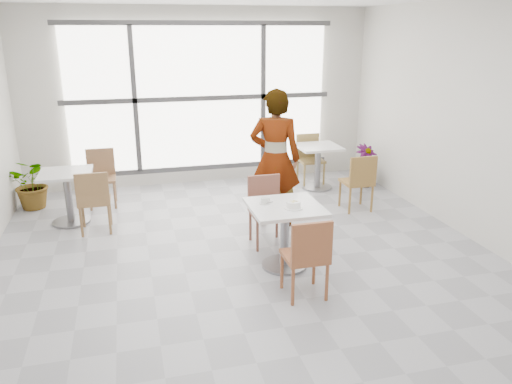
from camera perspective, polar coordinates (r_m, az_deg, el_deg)
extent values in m
plane|color=#9E9EA5|center=(5.89, -0.75, -8.39)|extent=(7.00, 7.00, 0.00)
plane|color=silver|center=(8.77, -6.41, 10.68)|extent=(6.00, 0.00, 6.00)
plane|color=silver|center=(2.34, 20.78, -12.20)|extent=(6.00, 0.00, 6.00)
plane|color=silver|center=(6.75, 24.95, 6.84)|extent=(0.00, 7.00, 7.00)
cube|color=white|center=(8.71, -6.35, 10.63)|extent=(4.40, 0.04, 2.40)
cube|color=#3F3F42|center=(8.69, -6.32, 10.60)|extent=(4.60, 0.05, 0.08)
cube|color=#3F3F42|center=(8.59, -13.70, 10.13)|extent=(0.08, 0.05, 2.40)
cube|color=#3F3F42|center=(8.91, 0.81, 10.90)|extent=(0.08, 0.05, 2.40)
cube|color=#3F3F42|center=(8.93, -6.05, 2.82)|extent=(4.60, 0.05, 0.08)
cube|color=#3F3F42|center=(8.61, -6.62, 18.67)|extent=(4.60, 0.05, 0.08)
cube|color=white|center=(5.59, 3.35, -1.74)|extent=(0.80, 0.80, 0.04)
cylinder|color=gray|center=(5.73, 3.29, -5.27)|extent=(0.10, 0.10, 0.71)
cylinder|color=gray|center=(5.87, 3.23, -8.31)|extent=(0.52, 0.52, 0.03)
cube|color=#995533|center=(5.13, 5.57, -7.35)|extent=(0.42, 0.42, 0.04)
cube|color=#995533|center=(4.87, 6.42, -5.84)|extent=(0.42, 0.04, 0.42)
cylinder|color=#995533|center=(5.44, 6.65, -8.48)|extent=(0.04, 0.04, 0.41)
cylinder|color=#995533|center=(5.14, 8.11, -10.20)|extent=(0.04, 0.04, 0.41)
cylinder|color=#995533|center=(5.33, 2.99, -8.96)|extent=(0.04, 0.04, 0.41)
cylinder|color=#995533|center=(5.03, 4.24, -10.77)|extent=(0.04, 0.04, 0.41)
cube|color=brown|center=(6.27, 1.34, -2.38)|extent=(0.42, 0.42, 0.04)
cube|color=brown|center=(6.37, 0.88, 0.14)|extent=(0.42, 0.04, 0.42)
cylinder|color=brown|center=(6.15, 0.16, -5.07)|extent=(0.04, 0.04, 0.41)
cylinder|color=brown|center=(6.47, -0.65, -3.84)|extent=(0.04, 0.04, 0.41)
cylinder|color=brown|center=(6.24, 3.37, -4.73)|extent=(0.04, 0.04, 0.41)
cylinder|color=brown|center=(6.56, 2.40, -3.54)|extent=(0.04, 0.04, 0.41)
cylinder|color=white|center=(5.50, 4.28, -1.81)|extent=(0.21, 0.21, 0.01)
cylinder|color=white|center=(5.49, 4.29, -1.40)|extent=(0.16, 0.16, 0.07)
torus|color=white|center=(5.48, 4.30, -1.10)|extent=(0.16, 0.16, 0.01)
cylinder|color=beige|center=(5.49, 4.29, -1.42)|extent=(0.14, 0.14, 0.05)
cylinder|color=beige|center=(5.49, 4.36, -1.03)|extent=(0.03, 0.03, 0.02)
cylinder|color=beige|center=(5.48, 4.32, -1.06)|extent=(0.03, 0.03, 0.02)
cylinder|color=beige|center=(5.46, 4.30, -1.17)|extent=(0.03, 0.03, 0.01)
cylinder|color=beige|center=(5.48, 4.35, -1.14)|extent=(0.03, 0.03, 0.02)
cylinder|color=#F3ED9D|center=(5.49, 4.28, -1.08)|extent=(0.03, 0.03, 0.02)
cylinder|color=#F7E49F|center=(5.48, 4.20, -1.09)|extent=(0.03, 0.03, 0.01)
cylinder|color=beige|center=(5.48, 4.25, -1.06)|extent=(0.03, 0.03, 0.01)
cylinder|color=beige|center=(5.49, 4.36, -1.00)|extent=(0.03, 0.03, 0.02)
cylinder|color=beige|center=(5.49, 3.87, -1.06)|extent=(0.03, 0.03, 0.01)
cylinder|color=beige|center=(5.49, 4.34, -1.06)|extent=(0.03, 0.03, 0.02)
cylinder|color=#F8E6A0|center=(5.48, 4.01, -1.12)|extent=(0.03, 0.03, 0.02)
cylinder|color=beige|center=(5.44, 4.25, -1.19)|extent=(0.03, 0.03, 0.01)
cylinder|color=beige|center=(5.48, 4.69, -1.05)|extent=(0.03, 0.03, 0.02)
cylinder|color=beige|center=(5.47, 4.41, -1.15)|extent=(0.03, 0.03, 0.02)
cylinder|color=silver|center=(5.64, 0.99, -1.27)|extent=(0.13, 0.13, 0.01)
cylinder|color=silver|center=(5.63, 0.99, -0.95)|extent=(0.08, 0.08, 0.06)
torus|color=silver|center=(5.64, 1.41, -0.91)|extent=(0.05, 0.01, 0.05)
cylinder|color=black|center=(5.62, 0.99, -0.72)|extent=(0.07, 0.07, 0.00)
cube|color=#ABABB0|center=(5.63, 1.53, -1.23)|extent=(0.09, 0.05, 0.00)
sphere|color=#ABABB0|center=(5.66, 1.83, -1.14)|extent=(0.02, 0.02, 0.02)
imported|color=black|center=(6.79, 2.20, 3.83)|extent=(0.81, 0.67, 1.90)
cube|color=silver|center=(7.37, -20.96, 2.00)|extent=(0.70, 0.70, 0.04)
cylinder|color=slate|center=(7.47, -20.64, -0.76)|extent=(0.10, 0.10, 0.71)
cylinder|color=slate|center=(7.59, -20.36, -3.19)|extent=(0.52, 0.52, 0.03)
cube|color=white|center=(8.51, 7.15, 5.15)|extent=(0.70, 0.70, 0.04)
cylinder|color=gray|center=(8.61, 7.06, 2.72)|extent=(0.10, 0.10, 0.71)
cylinder|color=gray|center=(8.70, 6.97, 0.56)|extent=(0.52, 0.52, 0.03)
cube|color=olive|center=(7.04, -18.00, -0.97)|extent=(0.42, 0.42, 0.04)
cube|color=olive|center=(6.79, -18.26, 0.35)|extent=(0.42, 0.04, 0.42)
cylinder|color=olive|center=(7.27, -16.35, -2.09)|extent=(0.04, 0.04, 0.41)
cylinder|color=olive|center=(6.93, -16.40, -3.09)|extent=(0.04, 0.04, 0.41)
cylinder|color=olive|center=(7.29, -19.17, -2.30)|extent=(0.04, 0.04, 0.41)
cylinder|color=olive|center=(6.96, -19.36, -3.31)|extent=(0.04, 0.04, 0.41)
cube|color=#896141|center=(8.01, -17.25, 1.40)|extent=(0.42, 0.42, 0.04)
cube|color=#896141|center=(8.13, -17.36, 3.32)|extent=(0.42, 0.04, 0.42)
cylinder|color=#896141|center=(7.91, -18.44, -0.63)|extent=(0.04, 0.04, 0.41)
cylinder|color=#896141|center=(8.26, -18.31, 0.15)|extent=(0.04, 0.04, 0.41)
cylinder|color=#896141|center=(7.89, -15.84, -0.43)|extent=(0.04, 0.04, 0.41)
cylinder|color=#896141|center=(8.24, -15.82, 0.35)|extent=(0.04, 0.04, 0.41)
cube|color=olive|center=(7.66, 11.43, 1.11)|extent=(0.42, 0.42, 0.04)
cube|color=olive|center=(7.43, 12.17, 2.39)|extent=(0.42, 0.04, 0.42)
cylinder|color=olive|center=(7.96, 11.94, 0.03)|extent=(0.04, 0.04, 0.41)
cylinder|color=olive|center=(7.65, 13.12, -0.79)|extent=(0.04, 0.04, 0.41)
cylinder|color=olive|center=(7.81, 9.57, -0.18)|extent=(0.04, 0.04, 0.41)
cylinder|color=olive|center=(7.50, 10.68, -1.02)|extent=(0.04, 0.04, 0.41)
cube|color=#9D8046|center=(8.80, 6.30, 3.61)|extent=(0.42, 0.42, 0.04)
cube|color=#9D8046|center=(8.92, 5.92, 5.34)|extent=(0.42, 0.04, 0.42)
cylinder|color=#9D8046|center=(8.64, 5.55, 1.80)|extent=(0.04, 0.04, 0.41)
cylinder|color=#9D8046|center=(8.96, 4.77, 2.43)|extent=(0.04, 0.04, 0.41)
cylinder|color=#9D8046|center=(8.77, 7.77, 1.96)|extent=(0.04, 0.04, 0.41)
cylinder|color=#9D8046|center=(9.09, 6.91, 2.58)|extent=(0.04, 0.04, 0.41)
imported|color=#3E7F40|center=(8.29, -24.09, 0.91)|extent=(0.90, 0.85, 0.79)
imported|color=#538447|center=(8.89, 12.35, 2.98)|extent=(0.51, 0.51, 0.72)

